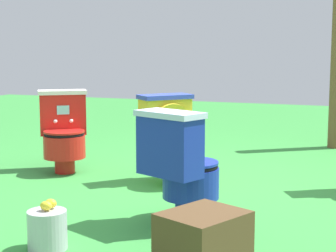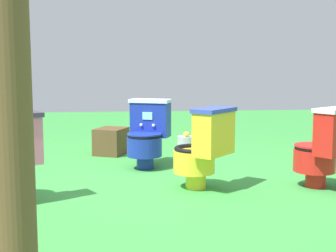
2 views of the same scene
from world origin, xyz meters
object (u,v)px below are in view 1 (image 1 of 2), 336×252
at_px(toilet_red, 64,131).
at_px(toilet_yellow, 171,138).
at_px(toilet_blue, 182,165).
at_px(lemon_bucket, 47,229).
at_px(small_crate, 203,244).

bearing_deg(toilet_red, toilet_yellow, 142.02).
bearing_deg(toilet_blue, lemon_bucket, -102.33).
xyz_separation_m(toilet_red, toilet_blue, (1.49, -1.04, 0.00)).
distance_m(small_crate, lemon_bucket, 0.93).
bearing_deg(small_crate, toilet_yellow, 115.25).
bearing_deg(lemon_bucket, toilet_yellow, 86.78).
bearing_deg(toilet_blue, toilet_yellow, 137.13).
bearing_deg(toilet_yellow, toilet_red, -52.34).
bearing_deg(lemon_bucket, toilet_red, 118.46).
height_order(toilet_yellow, lemon_bucket, toilet_yellow).
xyz_separation_m(toilet_red, toilet_yellow, (1.06, -0.08, 0.00)).
distance_m(toilet_yellow, small_crate, 1.95).
height_order(toilet_blue, toilet_yellow, same).
height_order(toilet_red, small_crate, toilet_red).
bearing_deg(lemon_bucket, small_crate, -3.29).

